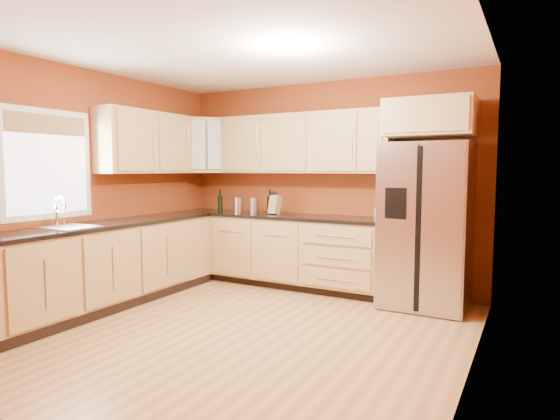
% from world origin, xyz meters
% --- Properties ---
extents(floor, '(4.00, 4.00, 0.00)m').
position_xyz_m(floor, '(0.00, 0.00, 0.00)').
color(floor, '#A2793E').
rests_on(floor, ground).
extents(ceiling, '(4.00, 4.00, 0.00)m').
position_xyz_m(ceiling, '(0.00, 0.00, 2.60)').
color(ceiling, silver).
rests_on(ceiling, wall_back).
extents(wall_back, '(4.00, 0.04, 2.60)m').
position_xyz_m(wall_back, '(0.00, 2.00, 1.30)').
color(wall_back, brown).
rests_on(wall_back, floor).
extents(wall_front, '(4.00, 0.04, 2.60)m').
position_xyz_m(wall_front, '(0.00, -2.00, 1.30)').
color(wall_front, brown).
rests_on(wall_front, floor).
extents(wall_left, '(0.04, 4.00, 2.60)m').
position_xyz_m(wall_left, '(-2.00, 0.00, 1.30)').
color(wall_left, brown).
rests_on(wall_left, floor).
extents(wall_right, '(0.04, 4.00, 2.60)m').
position_xyz_m(wall_right, '(2.00, 0.00, 1.30)').
color(wall_right, brown).
rests_on(wall_right, floor).
extents(base_cabinets_back, '(2.90, 0.60, 0.88)m').
position_xyz_m(base_cabinets_back, '(-0.55, 1.70, 0.44)').
color(base_cabinets_back, tan).
rests_on(base_cabinets_back, floor).
extents(base_cabinets_left, '(0.60, 2.80, 0.88)m').
position_xyz_m(base_cabinets_left, '(-1.70, 0.00, 0.44)').
color(base_cabinets_left, tan).
rests_on(base_cabinets_left, floor).
extents(countertop_back, '(2.90, 0.62, 0.04)m').
position_xyz_m(countertop_back, '(-0.55, 1.69, 0.90)').
color(countertop_back, black).
rests_on(countertop_back, base_cabinets_back).
extents(countertop_left, '(0.62, 2.80, 0.04)m').
position_xyz_m(countertop_left, '(-1.69, 0.00, 0.90)').
color(countertop_left, black).
rests_on(countertop_left, base_cabinets_left).
extents(upper_cabinets_back, '(2.30, 0.33, 0.75)m').
position_xyz_m(upper_cabinets_back, '(-0.25, 1.83, 1.83)').
color(upper_cabinets_back, tan).
rests_on(upper_cabinets_back, wall_back).
extents(upper_cabinets_left, '(0.33, 1.35, 0.75)m').
position_xyz_m(upper_cabinets_left, '(-1.83, 0.72, 1.83)').
color(upper_cabinets_left, tan).
rests_on(upper_cabinets_left, wall_left).
extents(corner_upper_cabinet, '(0.67, 0.67, 0.75)m').
position_xyz_m(corner_upper_cabinet, '(-1.67, 1.67, 1.83)').
color(corner_upper_cabinet, tan).
rests_on(corner_upper_cabinet, wall_back).
extents(over_fridge_cabinet, '(0.92, 0.60, 0.40)m').
position_xyz_m(over_fridge_cabinet, '(1.35, 1.70, 2.05)').
color(over_fridge_cabinet, tan).
rests_on(over_fridge_cabinet, wall_back).
extents(refrigerator, '(0.90, 0.75, 1.78)m').
position_xyz_m(refrigerator, '(1.35, 1.62, 0.89)').
color(refrigerator, silver).
rests_on(refrigerator, floor).
extents(window, '(0.03, 0.90, 1.00)m').
position_xyz_m(window, '(-1.98, -0.50, 1.55)').
color(window, white).
rests_on(window, wall_left).
extents(sink_faucet, '(0.50, 0.42, 0.30)m').
position_xyz_m(sink_faucet, '(-1.69, -0.50, 1.07)').
color(sink_faucet, white).
rests_on(sink_faucet, countertop_left).
extents(canister_left, '(0.14, 0.14, 0.20)m').
position_xyz_m(canister_left, '(-1.13, 1.67, 1.02)').
color(canister_left, silver).
rests_on(canister_left, countertop_back).
extents(canister_right, '(0.14, 0.14, 0.20)m').
position_xyz_m(canister_right, '(-0.90, 1.71, 1.02)').
color(canister_right, silver).
rests_on(canister_right, countertop_back).
extents(wine_bottle_a, '(0.07, 0.07, 0.32)m').
position_xyz_m(wine_bottle_a, '(-0.68, 1.75, 1.08)').
color(wine_bottle_a, black).
rests_on(wine_bottle_a, countertop_back).
extents(wine_bottle_b, '(0.08, 0.08, 0.30)m').
position_xyz_m(wine_bottle_b, '(-1.40, 1.64, 1.07)').
color(wine_bottle_b, black).
rests_on(wine_bottle_b, countertop_back).
extents(knife_block, '(0.14, 0.13, 0.24)m').
position_xyz_m(knife_block, '(-0.57, 1.70, 1.04)').
color(knife_block, '#AA8652').
rests_on(knife_block, countertop_back).
extents(soap_dispenser, '(0.08, 0.08, 0.18)m').
position_xyz_m(soap_dispenser, '(0.80, 1.65, 1.01)').
color(soap_dispenser, white).
rests_on(soap_dispenser, countertop_back).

